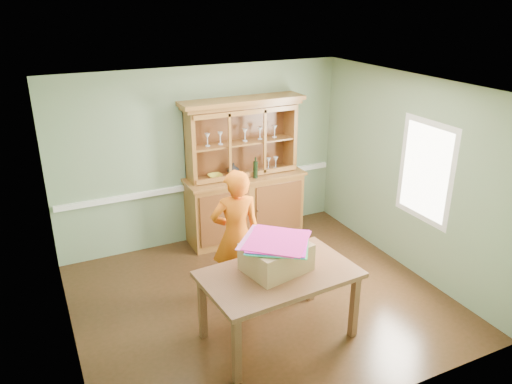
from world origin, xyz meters
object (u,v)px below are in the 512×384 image
china_hutch (244,191)px  dining_table (279,280)px  cardboard_box (276,257)px  person (236,235)px

china_hutch → dining_table: china_hutch is taller
china_hutch → cardboard_box: (-0.70, -2.40, 0.21)m
cardboard_box → dining_table: bearing=-90.1°
person → cardboard_box: bearing=105.1°
cardboard_box → person: (-0.09, 0.91, -0.13)m
china_hutch → person: (-0.78, -1.49, 0.08)m
china_hutch → dining_table: bearing=-105.7°
china_hutch → person: size_ratio=1.29×
china_hutch → dining_table: size_ratio=1.28×
dining_table → cardboard_box: bearing=85.7°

